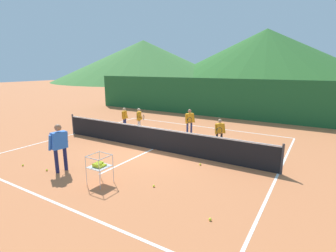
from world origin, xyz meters
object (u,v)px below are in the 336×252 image
tennis_ball_1 (154,186)px  instructor (59,143)px  student_2 (190,120)px  tennis_ball_4 (58,144)px  tennis_ball_5 (210,219)px  tennis_ball_2 (23,165)px  student_1 (139,117)px  tennis_ball_0 (200,164)px  student_0 (125,116)px  ball_cart (99,165)px  student_3 (220,130)px  tennis_net (153,138)px  tennis_ball_3 (47,170)px

tennis_ball_1 → instructor: bearing=-169.2°
student_2 → tennis_ball_4: size_ratio=20.25×
tennis_ball_1 → tennis_ball_5: same height
tennis_ball_1 → tennis_ball_2: size_ratio=1.00×
student_1 → tennis_ball_2: bearing=-94.0°
instructor → tennis_ball_0: (3.81, 2.96, -0.95)m
student_2 → tennis_ball_0: size_ratio=20.25×
student_0 → ball_cart: student_0 is taller
student_3 → tennis_ball_1: bearing=-92.8°
student_0 → tennis_ball_4: student_0 is taller
student_0 → tennis_ball_2: bearing=-83.9°
tennis_net → student_1: 3.34m
ball_cart → tennis_ball_1: (1.54, 0.65, -0.56)m
student_1 → tennis_ball_3: size_ratio=19.07×
tennis_ball_2 → instructor: bearing=15.3°
tennis_ball_2 → tennis_ball_3: bearing=8.8°
student_2 → tennis_ball_5: (3.86, -6.61, -0.79)m
tennis_ball_1 → tennis_ball_4: size_ratio=1.00×
student_0 → student_1: (1.11, -0.06, 0.04)m
tennis_net → ball_cart: tennis_net is taller
student_1 → tennis_ball_1: student_1 is taller
student_1 → tennis_ball_4: bearing=-111.5°
instructor → tennis_ball_1: bearing=10.8°
instructor → student_1: size_ratio=1.27×
instructor → tennis_ball_2: 1.91m
student_1 → tennis_ball_1: (4.52, -5.21, -0.75)m
instructor → student_3: size_ratio=1.31×
tennis_ball_1 → tennis_ball_4: same height
student_0 → tennis_ball_5: student_0 is taller
student_2 → tennis_ball_2: bearing=-114.5°
tennis_ball_0 → tennis_ball_1: size_ratio=1.00×
tennis_ball_0 → tennis_ball_2: (-5.41, -3.40, 0.00)m
tennis_ball_0 → tennis_ball_1: (-0.45, -2.32, 0.00)m
tennis_ball_5 → tennis_ball_4: bearing=166.9°
tennis_ball_3 → student_0: bearing=106.4°
student_0 → tennis_ball_4: bearing=-96.7°
tennis_ball_0 → tennis_ball_3: bearing=-143.0°
ball_cart → tennis_ball_4: ball_cart is taller
student_0 → tennis_ball_2: student_0 is taller
instructor → student_3: instructor is taller
tennis_ball_1 → student_1: bearing=131.0°
student_0 → student_2: student_2 is taller
student_3 → tennis_ball_5: student_3 is taller
tennis_net → tennis_ball_4: tennis_net is taller
tennis_net → tennis_ball_4: bearing=-156.2°
ball_cart → tennis_ball_3: size_ratio=13.22×
student_0 → tennis_ball_1: student_0 is taller
ball_cart → tennis_ball_2: bearing=-172.8°
tennis_ball_1 → ball_cart: bearing=-157.2°
student_2 → tennis_ball_2: (-3.18, -6.96, -0.79)m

